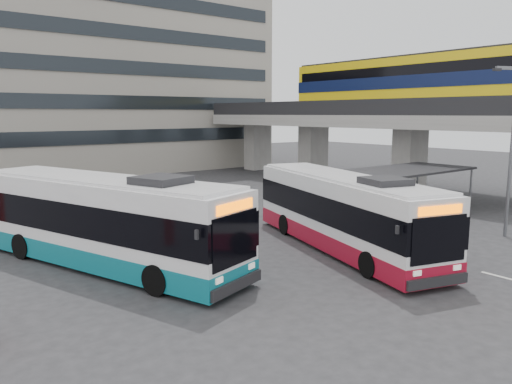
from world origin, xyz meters
TOP-DOWN VIEW (x-y plane):
  - ground at (0.00, 0.00)m, footprint 120.00×120.00m
  - viaduct at (17.00, 10.22)m, footprint 8.00×32.00m
  - bike_shelter at (8.50, 3.00)m, footprint 10.00×4.00m
  - office_block at (6.00, 36.00)m, footprint 30.00×15.00m
  - road_markings at (2.50, -3.00)m, footprint 0.15×7.60m
  - bus_main at (0.90, 0.04)m, footprint 5.55×11.54m
  - bus_teal at (-7.79, 3.97)m, footprint 6.25×12.31m
  - pedestrian at (-5.18, 3.66)m, footprint 0.40×0.59m
  - lamp_post at (8.36, -3.15)m, footprint 1.28×0.65m

SIDE VIEW (x-z plane):
  - ground at x=0.00m, z-range 0.00..0.00m
  - road_markings at x=2.50m, z-range 0.00..0.01m
  - pedestrian at x=-5.18m, z-range 0.00..1.55m
  - bike_shelter at x=8.50m, z-range 0.09..2.63m
  - bus_main at x=0.90m, z-range -0.12..3.22m
  - bus_teal at x=-7.79m, z-range -0.13..3.45m
  - lamp_post at x=8.36m, z-range 0.54..8.22m
  - viaduct at x=17.00m, z-range 1.39..11.07m
  - office_block at x=6.00m, z-range 0.00..25.00m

